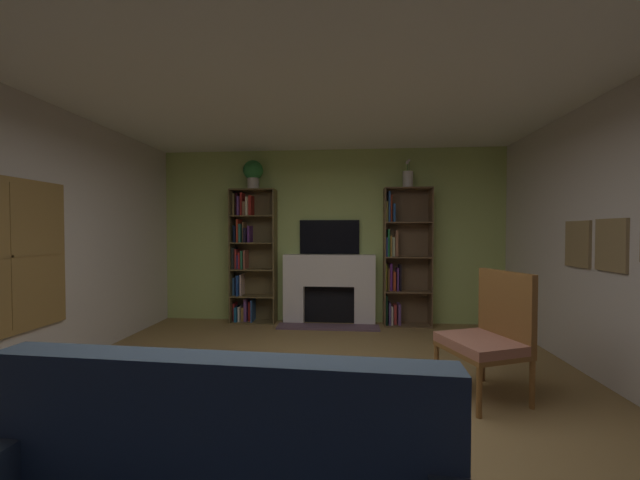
% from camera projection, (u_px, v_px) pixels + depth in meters
% --- Properties ---
extents(ground_plane, '(7.33, 7.33, 0.00)m').
position_uv_depth(ground_plane, '(306.00, 423.00, 2.69)').
color(ground_plane, olive).
extents(wall_back_accent, '(5.51, 0.06, 2.73)m').
position_uv_depth(wall_back_accent, '(330.00, 236.00, 5.73)').
color(wall_back_accent, '#B2C86D').
rests_on(wall_back_accent, ground_plane).
extents(ceiling, '(5.51, 6.22, 0.06)m').
position_uv_depth(ceiling, '(306.00, 51.00, 2.62)').
color(ceiling, white).
rests_on(ceiling, wall_back_accent).
extents(fireplace, '(1.52, 0.54, 1.08)m').
position_uv_depth(fireplace, '(329.00, 287.00, 5.59)').
color(fireplace, white).
rests_on(fireplace, ground_plane).
extents(tv, '(0.94, 0.06, 0.53)m').
position_uv_depth(tv, '(329.00, 237.00, 5.67)').
color(tv, black).
rests_on(tv, fireplace).
extents(bookshelf_left, '(0.71, 0.30, 2.10)m').
position_uv_depth(bookshelf_left, '(249.00, 256.00, 5.70)').
color(bookshelf_left, brown).
rests_on(bookshelf_left, ground_plane).
extents(bookshelf_right, '(0.71, 0.30, 2.10)m').
position_uv_depth(bookshelf_right, '(401.00, 260.00, 5.51)').
color(bookshelf_right, brown).
rests_on(bookshelf_right, ground_plane).
extents(potted_plant, '(0.31, 0.31, 0.45)m').
position_uv_depth(potted_plant, '(253.00, 172.00, 5.62)').
color(potted_plant, beige).
rests_on(potted_plant, bookshelf_left).
extents(vase_with_flowers, '(0.15, 0.15, 0.44)m').
position_uv_depth(vase_with_flowers, '(408.00, 179.00, 5.43)').
color(vase_with_flowers, silver).
rests_on(vase_with_flowers, bookshelf_right).
extents(armchair, '(0.74, 0.76, 1.09)m').
position_uv_depth(armchair, '(490.00, 333.00, 3.12)').
color(armchair, brown).
rests_on(armchair, ground_plane).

